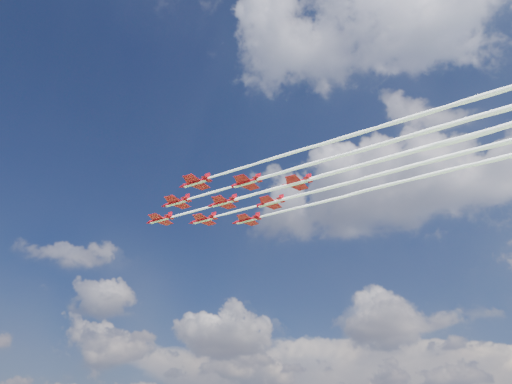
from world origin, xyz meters
The scene contains 6 objects.
jet_lead centered at (52.92, -0.03, 72.72)m, with size 139.80×11.43×2.35m.
jet_row2_port centered at (63.40, -6.87, 72.72)m, with size 139.80×11.43×2.35m.
jet_row2_starb centered at (64.02, 5.75, 72.72)m, with size 139.80×11.43×2.35m.
jet_row3_port centered at (73.87, -13.70, 72.72)m, with size 139.80×11.43×2.35m.
jet_row3_centre centered at (74.49, -1.09, 72.72)m, with size 139.80×11.43×2.35m.
jet_row3_starb centered at (75.11, 11.52, 72.72)m, with size 139.80×11.43×2.35m.
Camera 1 is at (69.40, -99.93, 11.52)m, focal length 35.00 mm.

